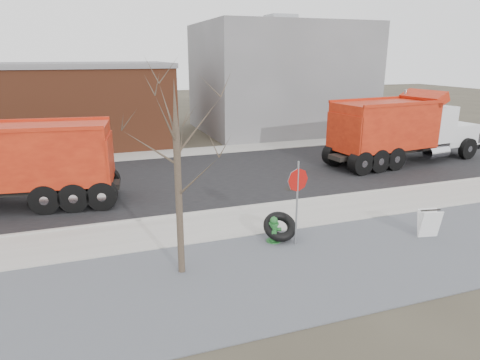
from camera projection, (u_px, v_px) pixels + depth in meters
name	position (u px, v px, depth m)	size (l,w,h in m)	color
ground	(256.00, 223.00, 15.09)	(120.00, 120.00, 0.00)	#383328
gravel_verge	(302.00, 268.00, 11.92)	(60.00, 5.00, 0.03)	gray
sidewalk	(253.00, 220.00, 15.30)	(60.00, 2.50, 0.06)	#9E9B93
curb	(241.00, 208.00, 16.47)	(60.00, 0.15, 0.11)	#9E9B93
road	(208.00, 177.00, 20.78)	(60.00, 9.40, 0.02)	black
far_sidewalk	(183.00, 152.00, 25.93)	(60.00, 2.00, 0.06)	#9E9B93
building_grey	(279.00, 78.00, 33.13)	(12.00, 10.00, 8.00)	gray
building_brick	(6.00, 106.00, 26.51)	(20.20, 8.20, 5.30)	brown
bare_tree	(177.00, 155.00, 10.78)	(3.20, 3.20, 5.20)	#382D23
fire_hydrant	(274.00, 231.00, 13.47)	(0.49, 0.48, 0.87)	#276636
truck_tire	(280.00, 226.00, 13.60)	(1.18, 1.13, 0.89)	black
stop_sign	(297.00, 189.00, 12.89)	(0.72, 0.16, 2.69)	gray
sandwich_board	(429.00, 223.00, 13.80)	(0.74, 0.54, 0.94)	white
dump_truck_red_a	(402.00, 127.00, 23.11)	(9.67, 3.65, 3.83)	black
dump_truck_red_b	(10.00, 161.00, 16.21)	(8.65, 3.48, 3.61)	black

